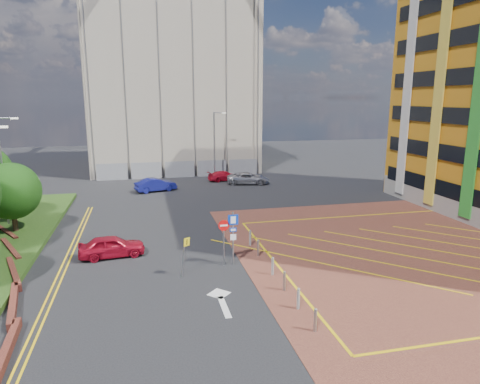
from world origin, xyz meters
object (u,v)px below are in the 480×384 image
object	(u,v)px
warning_sign	(184,252)
car_silver_back	(248,178)
car_red_back	(225,176)
tree_c	(11,191)
lamp_back	(215,143)
lamp_left_far	(3,167)
car_red_left	(112,246)
sign_cluster	(230,233)
car_blue_back	(156,185)

from	to	relation	value
warning_sign	car_silver_back	xyz separation A→B (m)	(9.60, 24.27, -0.77)
warning_sign	car_red_back	size ratio (longest dim) A/B	0.56
tree_c	car_silver_back	world-z (taller)	tree_c
lamp_back	car_red_back	xyz separation A→B (m)	(0.88, -1.34, -3.78)
lamp_left_far	car_red_left	xyz separation A→B (m)	(7.90, -8.06, -3.99)
car_red_back	warning_sign	bearing A→B (deg)	154.35
lamp_left_far	warning_sign	world-z (taller)	lamp_left_far
sign_cluster	warning_sign	world-z (taller)	sign_cluster
tree_c	lamp_back	distance (m)	25.19
lamp_back	lamp_left_far	bearing A→B (deg)	-139.14
car_red_left	lamp_back	bearing A→B (deg)	-30.61
lamp_back	car_silver_back	distance (m)	6.16
lamp_back	car_red_back	size ratio (longest dim) A/B	2.00
car_blue_back	lamp_left_far	bearing A→B (deg)	115.45
car_red_left	car_red_back	world-z (taller)	car_red_left
lamp_left_far	sign_cluster	distance (m)	18.58
lamp_left_far	lamp_back	distance (m)	24.46
car_red_left	tree_c	bearing A→B (deg)	42.21
sign_cluster	car_red_left	distance (m)	7.54
sign_cluster	car_red_left	bearing A→B (deg)	156.55
warning_sign	sign_cluster	bearing A→B (deg)	21.88
lamp_back	car_red_back	bearing A→B (deg)	-56.74
lamp_left_far	warning_sign	bearing A→B (deg)	-45.30
car_red_left	car_silver_back	distance (m)	24.41
warning_sign	lamp_back	bearing A→B (deg)	76.95
sign_cluster	car_red_left	world-z (taller)	sign_cluster
car_blue_back	lamp_back	bearing A→B (deg)	-70.73
car_red_back	car_silver_back	bearing A→B (deg)	-148.81
sign_cluster	car_silver_back	world-z (taller)	sign_cluster
lamp_left_far	sign_cluster	xyz separation A→B (m)	(14.72, -11.02, -2.71)
lamp_back	warning_sign	xyz separation A→B (m)	(-6.51, -28.11, -2.93)
car_blue_back	tree_c	bearing A→B (deg)	122.85
sign_cluster	car_blue_back	bearing A→B (deg)	99.22
car_red_back	car_silver_back	world-z (taller)	car_silver_back
lamp_back	warning_sign	distance (m)	29.01
tree_c	lamp_left_far	distance (m)	2.65
lamp_left_far	car_red_back	size ratio (longest dim) A/B	2.00
lamp_left_far	car_blue_back	world-z (taller)	lamp_left_far
car_red_back	tree_c	bearing A→B (deg)	121.86
warning_sign	car_blue_back	size ratio (longest dim) A/B	0.53
tree_c	lamp_back	xyz separation A→B (m)	(17.58, 18.00, 1.17)
sign_cluster	car_red_left	size ratio (longest dim) A/B	0.81
lamp_back	warning_sign	size ratio (longest dim) A/B	3.56
lamp_back	car_blue_back	xyz separation A→B (m)	(-7.28, -5.48, -3.66)
warning_sign	car_red_back	xyz separation A→B (m)	(7.39, 26.77, -0.85)
tree_c	car_blue_back	world-z (taller)	tree_c
warning_sign	tree_c	bearing A→B (deg)	137.58
car_silver_back	tree_c	bearing A→B (deg)	136.87
lamp_left_far	lamp_back	bearing A→B (deg)	40.86
lamp_back	car_red_back	world-z (taller)	lamp_back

